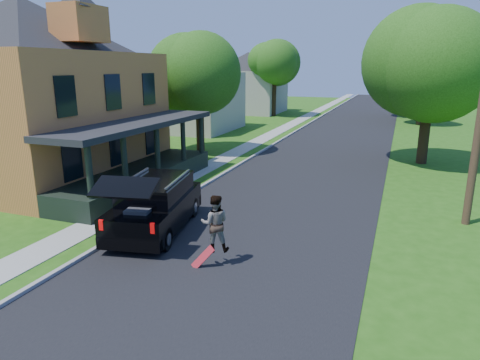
% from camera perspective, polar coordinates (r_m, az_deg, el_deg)
% --- Properties ---
extents(ground, '(140.00, 140.00, 0.00)m').
position_cam_1_polar(ground, '(12.75, -2.08, -10.87)').
color(ground, '#245711').
rests_on(ground, ground).
extents(street, '(8.00, 120.00, 0.02)m').
position_cam_1_polar(street, '(31.39, 12.16, 4.42)').
color(street, black).
rests_on(street, ground).
extents(curb, '(0.15, 120.00, 0.12)m').
position_cam_1_polar(curb, '(32.22, 5.01, 4.96)').
color(curb, gray).
rests_on(curb, ground).
extents(sidewalk, '(1.30, 120.00, 0.03)m').
position_cam_1_polar(sidewalk, '(32.66, 2.38, 5.14)').
color(sidewalk, gray).
rests_on(sidewalk, ground).
extents(front_walk, '(6.50, 1.20, 0.03)m').
position_cam_1_polar(front_walk, '(22.37, -18.86, -0.24)').
color(front_walk, gray).
rests_on(front_walk, ground).
extents(main_house, '(15.56, 15.56, 10.10)m').
position_cam_1_polar(main_house, '(23.94, -26.16, 11.96)').
color(main_house, '#DF8041').
rests_on(main_house, ground).
extents(neighbor_house_mid, '(12.78, 12.78, 8.30)m').
position_cam_1_polar(neighbor_house_mid, '(38.99, -7.00, 12.83)').
color(neighbor_house_mid, '#ACA598').
rests_on(neighbor_house_mid, ground).
extents(neighbor_house_far, '(12.78, 12.78, 8.30)m').
position_cam_1_polar(neighbor_house_far, '(53.69, 1.10, 13.49)').
color(neighbor_house_far, '#ACA598').
rests_on(neighbor_house_far, ground).
extents(black_suv, '(2.86, 5.44, 2.41)m').
position_cam_1_polar(black_suv, '(15.03, -11.23, -3.29)').
color(black_suv, black).
rests_on(black_suv, ground).
extents(skateboarder, '(0.98, 0.88, 1.65)m').
position_cam_1_polar(skateboarder, '(12.14, -3.37, -5.77)').
color(skateboarder, black).
rests_on(skateboarder, ground).
extents(skateboard, '(0.68, 0.31, 0.74)m').
position_cam_1_polar(skateboard, '(12.33, -4.97, -10.36)').
color(skateboard, '#A70E17').
rests_on(skateboard, ground).
extents(tree_left_mid, '(5.70, 5.80, 7.75)m').
position_cam_1_polar(tree_left_mid, '(28.71, -5.52, 14.00)').
color(tree_left_mid, black).
rests_on(tree_left_mid, ground).
extents(tree_left_far, '(5.63, 5.49, 8.84)m').
position_cam_1_polar(tree_left_far, '(49.75, 4.55, 15.32)').
color(tree_left_far, black).
rests_on(tree_left_far, ground).
extents(tree_right_near, '(7.68, 7.43, 9.12)m').
position_cam_1_polar(tree_right_near, '(26.93, 24.17, 14.48)').
color(tree_right_near, black).
rests_on(tree_right_near, ground).
extents(tree_right_mid, '(5.61, 5.41, 8.11)m').
position_cam_1_polar(tree_right_mid, '(45.24, 23.35, 13.46)').
color(tree_right_mid, black).
rests_on(tree_right_mid, ground).
extents(tree_right_far, '(6.08, 5.87, 8.64)m').
position_cam_1_polar(tree_right_far, '(51.98, 21.94, 13.91)').
color(tree_right_far, black).
rests_on(tree_right_far, ground).
extents(utility_pole_far, '(1.73, 0.29, 9.15)m').
position_cam_1_polar(utility_pole_far, '(48.82, 23.55, 12.77)').
color(utility_pole_far, '#3E2D1D').
rests_on(utility_pole_far, ground).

